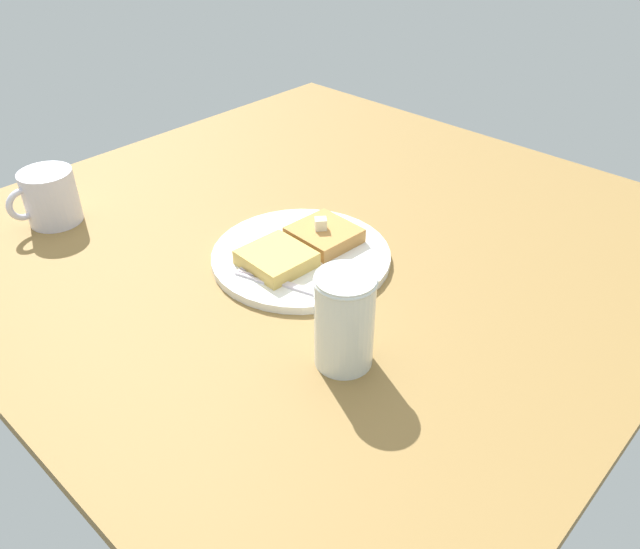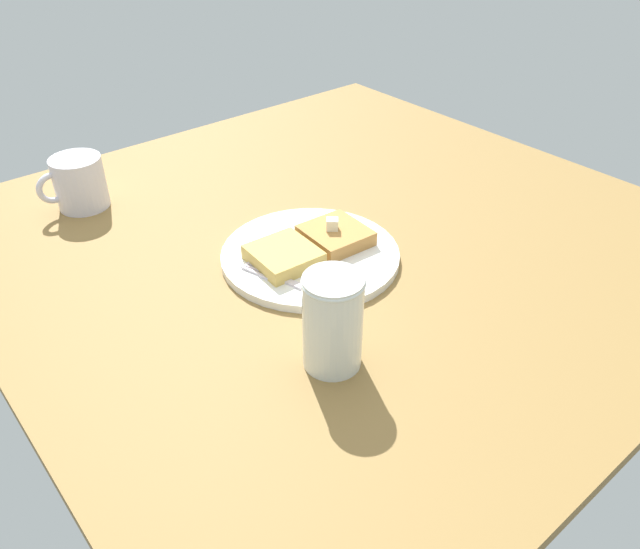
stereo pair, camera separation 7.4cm
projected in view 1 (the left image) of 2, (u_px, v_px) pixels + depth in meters
table_surface at (322, 236)px, 91.52cm from camera, size 95.44×95.44×1.83cm
plate at (301, 256)px, 84.45cm from camera, size 24.20×24.20×1.13cm
toast_slice_left at (324, 235)px, 86.02cm from camera, size 8.46×8.80×2.00cm
toast_slice_middle at (276, 258)px, 81.17cm from camera, size 8.46×8.80×2.00cm
butter_pat_primary at (321, 224)px, 84.92cm from camera, size 2.15×2.13×1.60cm
fork at (286, 284)px, 77.90cm from camera, size 5.71×15.79×0.36cm
syrup_jar at (344, 323)px, 65.44cm from camera, size 6.63×6.63×11.19cm
coffee_mug at (50, 197)px, 91.00cm from camera, size 10.30×7.62×8.02cm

